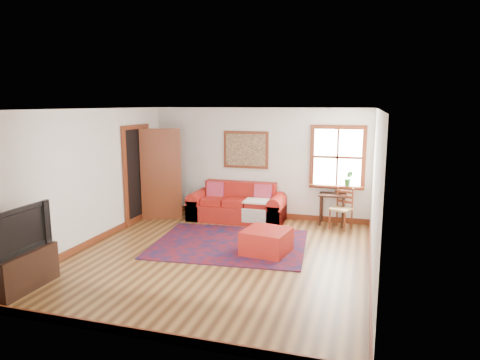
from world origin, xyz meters
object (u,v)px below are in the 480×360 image
(red_ottoman, at_px, (266,242))
(media_cabinet, at_px, (21,270))
(ladder_back_chair, at_px, (342,207))
(side_table, at_px, (332,199))
(red_leather_sofa, at_px, (238,208))

(red_ottoman, distance_m, media_cabinet, 3.84)
(ladder_back_chair, height_order, media_cabinet, ladder_back_chair)
(red_ottoman, relative_size, media_cabinet, 0.74)
(ladder_back_chair, bearing_deg, red_ottoman, -121.21)
(red_ottoman, distance_m, side_table, 2.39)
(red_leather_sofa, bearing_deg, media_cabinet, -113.18)
(red_leather_sofa, bearing_deg, red_ottoman, -60.32)
(side_table, bearing_deg, red_ottoman, -113.60)
(red_ottoman, height_order, side_table, side_table)
(ladder_back_chair, distance_m, media_cabinet, 6.02)
(side_table, bearing_deg, media_cabinet, -130.81)
(red_ottoman, xyz_separation_m, media_cabinet, (-3.00, -2.40, 0.07))
(side_table, bearing_deg, red_leather_sofa, -174.63)
(red_leather_sofa, relative_size, red_ottoman, 2.84)
(red_leather_sofa, height_order, side_table, red_leather_sofa)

